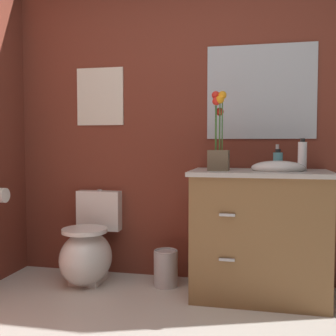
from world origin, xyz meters
TOP-DOWN VIEW (x-y plane):
  - wall_back at (0.20, 1.75)m, footprint 4.60×0.05m
  - toilet at (-0.79, 1.45)m, footprint 0.38×0.59m
  - vanity_cabinet at (0.49, 1.42)m, footprint 0.94×0.56m
  - flower_vase at (0.21, 1.37)m, footprint 0.14×0.14m
  - soap_bottle at (0.61, 1.50)m, footprint 0.07×0.07m
  - lotion_bottle at (0.77, 1.45)m, footprint 0.06×0.06m
  - trash_bin at (-0.19, 1.49)m, footprint 0.18×0.18m
  - wall_poster at (-0.79, 1.72)m, footprint 0.39×0.01m
  - wall_mirror at (0.49, 1.72)m, footprint 0.80×0.01m

SIDE VIEW (x-z plane):
  - trash_bin at x=-0.19m, z-range 0.00..0.27m
  - toilet at x=-0.79m, z-range -0.10..0.59m
  - vanity_cabinet at x=0.49m, z-range -0.08..0.98m
  - soap_bottle at x=0.61m, z-range 0.87..1.02m
  - lotion_bottle at x=0.77m, z-range 0.87..1.09m
  - flower_vase at x=0.21m, z-range 0.78..1.32m
  - wall_back at x=0.20m, z-range 0.00..2.50m
  - wall_poster at x=-0.79m, z-range 1.21..1.68m
  - wall_mirror at x=0.49m, z-range 1.10..1.80m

